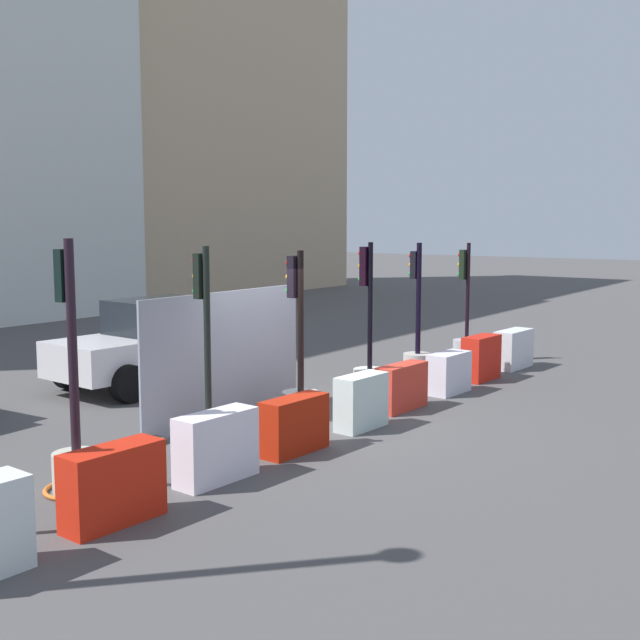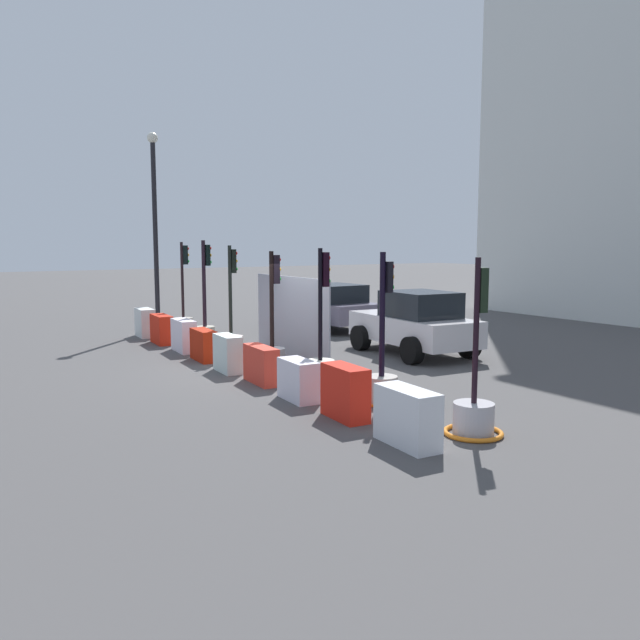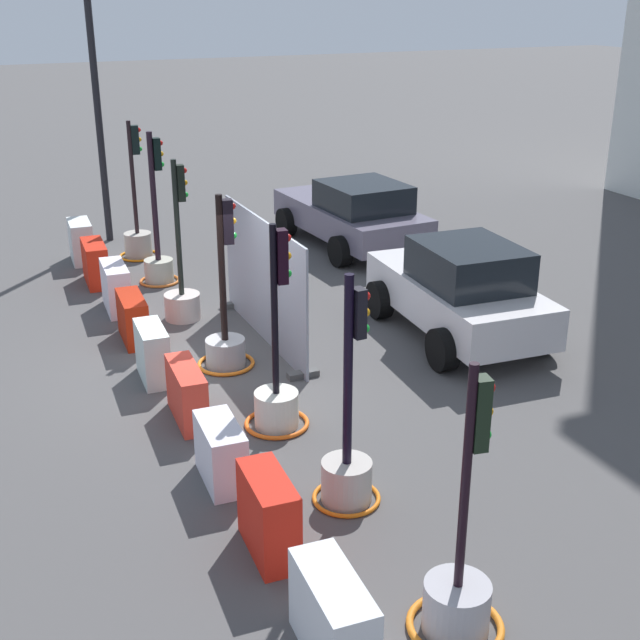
{
  "view_description": "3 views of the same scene",
  "coord_description": "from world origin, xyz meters",
  "px_view_note": "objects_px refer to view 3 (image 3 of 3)",
  "views": [
    {
      "loc": [
        -10.44,
        -7.58,
        3.28
      ],
      "look_at": [
        0.93,
        0.52,
        1.55
      ],
      "focal_mm": 45.0,
      "sensor_mm": 36.0,
      "label": 1
    },
    {
      "loc": [
        13.63,
        -6.77,
        2.99
      ],
      "look_at": [
        1.23,
        0.9,
        1.23
      ],
      "focal_mm": 35.78,
      "sensor_mm": 36.0,
      "label": 2
    },
    {
      "loc": [
        11.94,
        -3.4,
        5.69
      ],
      "look_at": [
        2.29,
        0.92,
        1.5
      ],
      "focal_mm": 47.38,
      "sensor_mm": 36.0,
      "label": 3
    }
  ],
  "objects_px": {
    "car_grey_saloon": "(353,213)",
    "street_lamp_post": "(94,72)",
    "traffic_light_6": "(458,593)",
    "construction_barrier_5": "(187,394)",
    "construction_barrier_2": "(116,288)",
    "car_white_van": "(460,290)",
    "traffic_light_1": "(158,255)",
    "construction_barrier_8": "(333,619)",
    "construction_barrier_0": "(81,242)",
    "traffic_light_3": "(226,338)",
    "construction_barrier_7": "(268,515)",
    "construction_barrier_1": "(95,263)",
    "traffic_light_2": "(182,292)",
    "construction_barrier_6": "(221,453)",
    "traffic_light_0": "(138,235)",
    "construction_barrier_4": "(153,353)",
    "construction_barrier_3": "(133,319)",
    "traffic_light_5": "(347,464)",
    "traffic_light_4": "(277,394)"
  },
  "relations": [
    {
      "from": "construction_barrier_1",
      "to": "traffic_light_2",
      "type": "bearing_deg",
      "value": 22.4
    },
    {
      "from": "street_lamp_post",
      "to": "construction_barrier_2",
      "type": "bearing_deg",
      "value": -9.37
    },
    {
      "from": "traffic_light_2",
      "to": "construction_barrier_0",
      "type": "distance_m",
      "value": 4.43
    },
    {
      "from": "traffic_light_1",
      "to": "car_grey_saloon",
      "type": "bearing_deg",
      "value": 98.46
    },
    {
      "from": "traffic_light_2",
      "to": "car_white_van",
      "type": "bearing_deg",
      "value": 56.15
    },
    {
      "from": "traffic_light_3",
      "to": "construction_barrier_7",
      "type": "relative_size",
      "value": 2.73
    },
    {
      "from": "construction_barrier_3",
      "to": "street_lamp_post",
      "type": "bearing_deg",
      "value": 172.61
    },
    {
      "from": "traffic_light_0",
      "to": "car_grey_saloon",
      "type": "bearing_deg",
      "value": 75.79
    },
    {
      "from": "traffic_light_1",
      "to": "construction_barrier_5",
      "type": "xyz_separation_m",
      "value": [
        6.01,
        -1.11,
        -0.17
      ]
    },
    {
      "from": "construction_barrier_5",
      "to": "car_grey_saloon",
      "type": "height_order",
      "value": "car_grey_saloon"
    },
    {
      "from": "construction_barrier_1",
      "to": "construction_barrier_7",
      "type": "xyz_separation_m",
      "value": [
        9.72,
        0.07,
        0.03
      ]
    },
    {
      "from": "construction_barrier_1",
      "to": "street_lamp_post",
      "type": "height_order",
      "value": "street_lamp_post"
    },
    {
      "from": "traffic_light_3",
      "to": "construction_barrier_2",
      "type": "distance_m",
      "value": 3.4
    },
    {
      "from": "traffic_light_5",
      "to": "traffic_light_0",
      "type": "bearing_deg",
      "value": -179.7
    },
    {
      "from": "traffic_light_1",
      "to": "traffic_light_2",
      "type": "height_order",
      "value": "traffic_light_1"
    },
    {
      "from": "traffic_light_0",
      "to": "construction_barrier_4",
      "type": "distance_m",
      "value": 6.55
    },
    {
      "from": "traffic_light_2",
      "to": "construction_barrier_2",
      "type": "relative_size",
      "value": 2.52
    },
    {
      "from": "traffic_light_6",
      "to": "construction_barrier_6",
      "type": "height_order",
      "value": "traffic_light_6"
    },
    {
      "from": "construction_barrier_5",
      "to": "car_white_van",
      "type": "height_order",
      "value": "car_white_van"
    },
    {
      "from": "traffic_light_6",
      "to": "construction_barrier_5",
      "type": "distance_m",
      "value": 5.22
    },
    {
      "from": "traffic_light_6",
      "to": "construction_barrier_8",
      "type": "xyz_separation_m",
      "value": [
        -0.15,
        -1.22,
        0.01
      ]
    },
    {
      "from": "traffic_light_3",
      "to": "construction_barrier_5",
      "type": "relative_size",
      "value": 2.38
    },
    {
      "from": "traffic_light_1",
      "to": "traffic_light_3",
      "type": "relative_size",
      "value": 1.1
    },
    {
      "from": "construction_barrier_2",
      "to": "car_grey_saloon",
      "type": "height_order",
      "value": "car_grey_saloon"
    },
    {
      "from": "traffic_light_2",
      "to": "traffic_light_4",
      "type": "distance_m",
      "value": 4.49
    },
    {
      "from": "traffic_light_5",
      "to": "construction_barrier_3",
      "type": "height_order",
      "value": "traffic_light_5"
    },
    {
      "from": "traffic_light_0",
      "to": "construction_barrier_8",
      "type": "relative_size",
      "value": 2.6
    },
    {
      "from": "construction_barrier_3",
      "to": "construction_barrier_2",
      "type": "bearing_deg",
      "value": 178.72
    },
    {
      "from": "traffic_light_4",
      "to": "construction_barrier_8",
      "type": "relative_size",
      "value": 2.48
    },
    {
      "from": "construction_barrier_0",
      "to": "construction_barrier_2",
      "type": "relative_size",
      "value": 0.88
    },
    {
      "from": "construction_barrier_1",
      "to": "traffic_light_3",
      "type": "bearing_deg",
      "value": 13.28
    },
    {
      "from": "construction_barrier_0",
      "to": "construction_barrier_1",
      "type": "relative_size",
      "value": 0.87
    },
    {
      "from": "construction_barrier_8",
      "to": "construction_barrier_0",
      "type": "bearing_deg",
      "value": -179.74
    },
    {
      "from": "traffic_light_6",
      "to": "construction_barrier_5",
      "type": "height_order",
      "value": "traffic_light_6"
    },
    {
      "from": "construction_barrier_8",
      "to": "car_white_van",
      "type": "height_order",
      "value": "car_white_van"
    },
    {
      "from": "construction_barrier_0",
      "to": "construction_barrier_5",
      "type": "relative_size",
      "value": 0.87
    },
    {
      "from": "traffic_light_5",
      "to": "traffic_light_6",
      "type": "relative_size",
      "value": 1.02
    },
    {
      "from": "construction_barrier_4",
      "to": "construction_barrier_6",
      "type": "xyz_separation_m",
      "value": [
        3.21,
        0.06,
        -0.04
      ]
    },
    {
      "from": "car_white_van",
      "to": "street_lamp_post",
      "type": "xyz_separation_m",
      "value": [
        -8.51,
        -4.36,
        3.05
      ]
    },
    {
      "from": "traffic_light_0",
      "to": "traffic_light_2",
      "type": "xyz_separation_m",
      "value": [
        4.11,
        -0.12,
        0.02
      ]
    },
    {
      "from": "traffic_light_4",
      "to": "traffic_light_6",
      "type": "bearing_deg",
      "value": 1.09
    },
    {
      "from": "traffic_light_3",
      "to": "traffic_light_0",
      "type": "bearing_deg",
      "value": 179.57
    },
    {
      "from": "traffic_light_1",
      "to": "construction_barrier_8",
      "type": "relative_size",
      "value": 2.64
    },
    {
      "from": "construction_barrier_0",
      "to": "construction_barrier_3",
      "type": "bearing_deg",
      "value": 0.62
    },
    {
      "from": "construction_barrier_2",
      "to": "construction_barrier_5",
      "type": "relative_size",
      "value": 0.99
    },
    {
      "from": "construction_barrier_1",
      "to": "construction_barrier_6",
      "type": "height_order",
      "value": "construction_barrier_1"
    },
    {
      "from": "car_white_van",
      "to": "traffic_light_5",
      "type": "bearing_deg",
      "value": -46.54
    },
    {
      "from": "car_grey_saloon",
      "to": "street_lamp_post",
      "type": "xyz_separation_m",
      "value": [
        -2.83,
        -5.12,
        3.11
      ]
    },
    {
      "from": "traffic_light_1",
      "to": "traffic_light_4",
      "type": "bearing_deg",
      "value": -0.21
    },
    {
      "from": "traffic_light_1",
      "to": "construction_barrier_2",
      "type": "height_order",
      "value": "traffic_light_1"
    }
  ]
}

